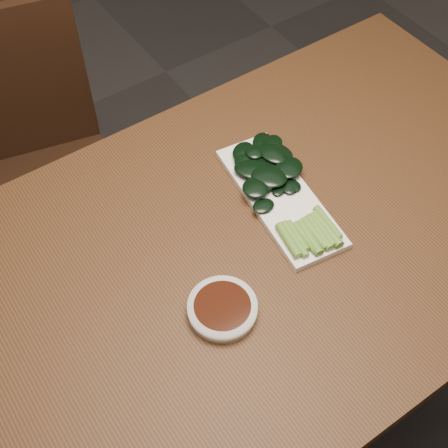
# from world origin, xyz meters

# --- Properties ---
(ground) EXTENTS (6.00, 6.00, 0.00)m
(ground) POSITION_xyz_m (0.00, 0.00, 0.00)
(ground) COLOR #2A2727
(ground) RESTS_ON ground
(table) EXTENTS (1.40, 0.80, 0.75)m
(table) POSITION_xyz_m (0.00, 0.00, 0.68)
(table) COLOR #422613
(table) RESTS_ON ground
(chair_far) EXTENTS (0.47, 0.47, 0.89)m
(chair_far) POSITION_xyz_m (-0.21, 0.67, 0.49)
(chair_far) COLOR black
(chair_far) RESTS_ON ground
(sauce_bowl) EXTENTS (0.12, 0.12, 0.03)m
(sauce_bowl) POSITION_xyz_m (-0.13, -0.09, 0.76)
(sauce_bowl) COLOR white
(sauce_bowl) RESTS_ON table
(serving_plate) EXTENTS (0.16, 0.34, 0.01)m
(serving_plate) POSITION_xyz_m (0.11, 0.05, 0.76)
(serving_plate) COLOR white
(serving_plate) RESTS_ON table
(gai_lan) EXTENTS (0.17, 0.33, 0.03)m
(gai_lan) POSITION_xyz_m (0.11, 0.07, 0.78)
(gai_lan) COLOR #5D8C30
(gai_lan) RESTS_ON serving_plate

